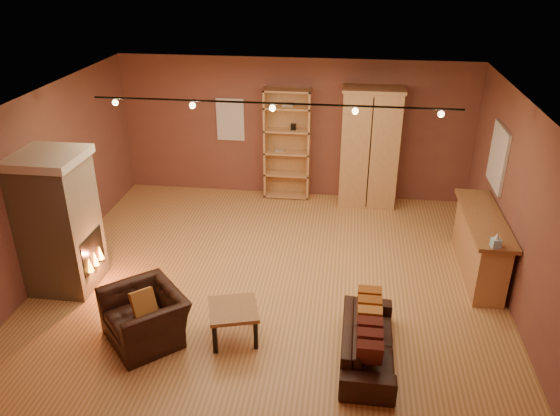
# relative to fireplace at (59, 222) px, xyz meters

# --- Properties ---
(floor) EXTENTS (7.00, 7.00, 0.00)m
(floor) POSITION_rel_fireplace_xyz_m (3.04, 0.60, -1.06)
(floor) COLOR #AB723C
(floor) RESTS_ON ground
(ceiling) EXTENTS (7.00, 7.00, 0.00)m
(ceiling) POSITION_rel_fireplace_xyz_m (3.04, 0.60, 1.74)
(ceiling) COLOR brown
(ceiling) RESTS_ON back_wall
(back_wall) EXTENTS (7.00, 0.02, 2.80)m
(back_wall) POSITION_rel_fireplace_xyz_m (3.04, 3.85, 0.34)
(back_wall) COLOR brown
(back_wall) RESTS_ON floor
(left_wall) EXTENTS (0.02, 6.50, 2.80)m
(left_wall) POSITION_rel_fireplace_xyz_m (-0.46, 0.60, 0.34)
(left_wall) COLOR brown
(left_wall) RESTS_ON floor
(right_wall) EXTENTS (0.02, 6.50, 2.80)m
(right_wall) POSITION_rel_fireplace_xyz_m (6.54, 0.60, 0.34)
(right_wall) COLOR brown
(right_wall) RESTS_ON floor
(fireplace) EXTENTS (1.01, 0.98, 2.12)m
(fireplace) POSITION_rel_fireplace_xyz_m (0.00, 0.00, 0.00)
(fireplace) COLOR tan
(fireplace) RESTS_ON floor
(back_window) EXTENTS (0.56, 0.04, 0.86)m
(back_window) POSITION_rel_fireplace_xyz_m (1.74, 3.83, 0.49)
(back_window) COLOR silver
(back_window) RESTS_ON back_wall
(bookcase) EXTENTS (0.92, 0.36, 2.24)m
(bookcase) POSITION_rel_fireplace_xyz_m (2.91, 3.73, 0.08)
(bookcase) COLOR tan
(bookcase) RESTS_ON floor
(armoire) EXTENTS (1.15, 0.66, 2.35)m
(armoire) POSITION_rel_fireplace_xyz_m (4.53, 3.55, 0.12)
(armoire) COLOR tan
(armoire) RESTS_ON floor
(bar_counter) EXTENTS (0.56, 2.07, 0.99)m
(bar_counter) POSITION_rel_fireplace_xyz_m (6.24, 1.15, -0.55)
(bar_counter) COLOR tan
(bar_counter) RESTS_ON floor
(tissue_box) EXTENTS (0.12, 0.12, 0.21)m
(tissue_box) POSITION_rel_fireplace_xyz_m (6.19, 0.21, 0.02)
(tissue_box) COLOR #96CEF0
(tissue_box) RESTS_ON bar_counter
(right_window) EXTENTS (0.05, 0.90, 1.00)m
(right_window) POSITION_rel_fireplace_xyz_m (6.51, 2.00, 0.59)
(right_window) COLOR silver
(right_window) RESTS_ON right_wall
(loveseat) EXTENTS (0.50, 1.66, 0.72)m
(loveseat) POSITION_rel_fireplace_xyz_m (4.50, -1.10, -0.71)
(loveseat) COLOR black
(loveseat) RESTS_ON floor
(armchair) EXTENTS (1.20, 1.22, 0.91)m
(armchair) POSITION_rel_fireplace_xyz_m (1.62, -1.09, -0.60)
(armchair) COLOR black
(armchair) RESTS_ON floor
(coffee_table) EXTENTS (0.78, 0.78, 0.47)m
(coffee_table) POSITION_rel_fireplace_xyz_m (2.77, -0.93, -0.66)
(coffee_table) COLOR #9A6338
(coffee_table) RESTS_ON floor
(track_rail) EXTENTS (5.20, 0.09, 0.13)m
(track_rail) POSITION_rel_fireplace_xyz_m (3.04, 0.80, 1.63)
(track_rail) COLOR black
(track_rail) RESTS_ON ceiling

